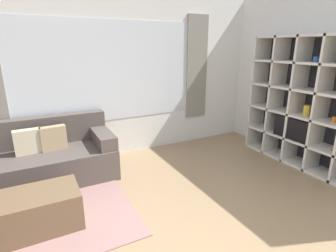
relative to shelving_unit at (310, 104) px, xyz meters
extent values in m
cube|color=white|center=(-2.60, 1.82, 0.35)|extent=(6.74, 0.07, 2.70)
cube|color=white|center=(-2.60, 1.78, 0.45)|extent=(3.05, 0.01, 1.60)
cube|color=gray|center=(-0.91, 1.77, 0.45)|extent=(0.44, 0.03, 1.90)
cube|color=white|center=(0.21, 0.26, 0.35)|extent=(0.07, 4.25, 2.70)
cube|color=gray|center=(-4.12, 0.37, -0.99)|extent=(2.51, 1.60, 0.01)
cube|color=#232328|center=(0.16, 0.00, 0.01)|extent=(0.02, 2.02, 2.01)
cube|color=silver|center=(-0.03, -0.20, 0.01)|extent=(0.40, 0.04, 2.01)
cube|color=silver|center=(-0.03, 0.20, 0.01)|extent=(0.40, 0.04, 2.01)
cube|color=silver|center=(-0.03, 0.60, 0.01)|extent=(0.40, 0.04, 2.01)
cube|color=silver|center=(-0.03, 1.01, 0.01)|extent=(0.40, 0.04, 2.01)
cube|color=silver|center=(-0.03, 0.00, -0.98)|extent=(0.40, 2.02, 0.04)
cube|color=silver|center=(-0.03, 0.00, -0.60)|extent=(0.40, 2.02, 0.04)
cube|color=silver|center=(-0.03, 0.00, -0.19)|extent=(0.40, 2.02, 0.04)
cube|color=silver|center=(-0.03, 0.00, 0.21)|extent=(0.40, 2.02, 0.04)
cube|color=silver|center=(-0.03, 0.00, 0.61)|extent=(0.40, 2.02, 0.04)
cube|color=silver|center=(-0.03, 0.00, 0.99)|extent=(0.40, 2.02, 0.04)
cube|color=black|center=(-0.19, 0.11, -0.41)|extent=(0.04, 0.65, 0.34)
cube|color=black|center=(-0.17, 0.11, -0.56)|extent=(0.10, 0.24, 0.03)
cube|color=#2856A8|center=(-0.05, -0.03, 0.67)|extent=(0.06, 0.06, 0.08)
cylinder|color=gold|center=(-0.05, 0.00, -0.10)|extent=(0.10, 0.10, 0.16)
cylinder|color=orange|center=(-0.05, -0.43, -0.14)|extent=(0.06, 0.06, 0.08)
cube|color=#564C47|center=(-3.76, 1.29, -0.78)|extent=(1.97, 0.88, 0.44)
cube|color=#564C47|center=(-3.76, 1.64, -0.35)|extent=(1.97, 0.18, 0.42)
cube|color=#564C47|center=(-2.90, 1.29, -0.46)|extent=(0.24, 0.82, 0.19)
cube|color=tan|center=(-3.57, 1.36, -0.39)|extent=(0.35, 0.15, 0.34)
cube|color=beige|center=(-3.89, 1.36, -0.39)|extent=(0.35, 0.14, 0.34)
cube|color=brown|center=(-3.84, 0.24, -0.79)|extent=(0.79, 0.54, 0.41)
camera|label=1|loc=(-3.76, -2.47, 0.85)|focal=28.00mm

